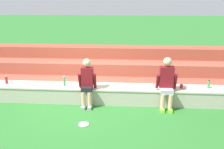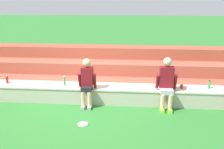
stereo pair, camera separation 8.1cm
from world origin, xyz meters
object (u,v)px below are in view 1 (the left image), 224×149
object	(u,v)px
person_left_of_center	(87,82)
water_bottle_mid_right	(64,81)
plastic_cup_left_end	(181,86)
water_bottle_near_right	(209,84)
person_center	(167,82)
water_bottle_mid_left	(6,80)
frisbee	(84,124)

from	to	relation	value
person_left_of_center	water_bottle_mid_right	bearing A→B (deg)	157.33
water_bottle_mid_right	plastic_cup_left_end	world-z (taller)	water_bottle_mid_right
person_left_of_center	plastic_cup_left_end	size ratio (longest dim) A/B	12.34
water_bottle_mid_right	person_left_of_center	bearing A→B (deg)	-22.67
water_bottle_near_right	plastic_cup_left_end	world-z (taller)	water_bottle_near_right
water_bottle_mid_right	plastic_cup_left_end	bearing A→B (deg)	0.38
person_left_of_center	person_center	xyz separation A→B (m)	(2.09, 0.02, 0.04)
person_center	water_bottle_mid_left	xyz separation A→B (m)	(-4.50, 0.32, -0.16)
person_left_of_center	person_center	distance (m)	2.09
water_bottle_mid_right	frisbee	size ratio (longest dim) A/B	1.15
plastic_cup_left_end	person_left_of_center	bearing A→B (deg)	-173.00
person_left_of_center	plastic_cup_left_end	xyz separation A→B (m)	(2.55, 0.31, -0.18)
water_bottle_mid_right	water_bottle_near_right	size ratio (longest dim) A/B	1.19
water_bottle_mid_right	frisbee	xyz separation A→B (m)	(0.77, -1.33, -0.59)
person_left_of_center	water_bottle_mid_right	distance (m)	0.76
person_center	water_bottle_mid_right	xyz separation A→B (m)	(-2.79, 0.27, -0.14)
person_left_of_center	water_bottle_near_right	world-z (taller)	person_left_of_center
water_bottle_near_right	water_bottle_mid_left	world-z (taller)	water_bottle_mid_left
person_left_of_center	plastic_cup_left_end	world-z (taller)	person_left_of_center
water_bottle_near_right	plastic_cup_left_end	distance (m)	0.75
person_left_of_center	water_bottle_mid_right	size ratio (longest dim) A/B	4.79
frisbee	plastic_cup_left_end	bearing A→B (deg)	28.68
frisbee	water_bottle_mid_left	bearing A→B (deg)	150.97
frisbee	person_left_of_center	bearing A→B (deg)	94.19
water_bottle_near_right	plastic_cup_left_end	xyz separation A→B (m)	(-0.74, -0.06, -0.06)
plastic_cup_left_end	water_bottle_mid_left	bearing A→B (deg)	179.72
water_bottle_mid_left	frisbee	bearing A→B (deg)	-29.03
water_bottle_near_right	water_bottle_mid_right	bearing A→B (deg)	-178.78
person_center	water_bottle_near_right	size ratio (longest dim) A/B	5.99
water_bottle_near_right	person_left_of_center	bearing A→B (deg)	-173.48
person_center	water_bottle_mid_left	distance (m)	4.51
person_center	plastic_cup_left_end	xyz separation A→B (m)	(0.46, 0.29, -0.22)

